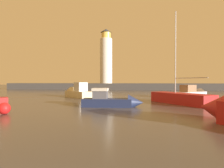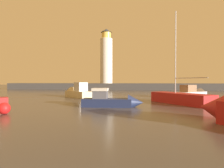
{
  "view_description": "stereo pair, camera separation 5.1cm",
  "coord_description": "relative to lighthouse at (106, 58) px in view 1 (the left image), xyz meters",
  "views": [
    {
      "loc": [
        3.57,
        -1.81,
        2.81
      ],
      "look_at": [
        0.08,
        22.61,
        2.44
      ],
      "focal_mm": 30.96,
      "sensor_mm": 36.0,
      "label": 1
    },
    {
      "loc": [
        3.62,
        -1.8,
        2.81
      ],
      "look_at": [
        0.08,
        22.61,
        2.44
      ],
      "focal_mm": 30.96,
      "sensor_mm": 36.0,
      "label": 2
    }
  ],
  "objects": [
    {
      "name": "breakwater",
      "position": [
        7.49,
        0.0,
        -9.61
      ],
      "size": [
        83.74,
        5.23,
        2.07
      ],
      "primitive_type": "cube",
      "color": "#423F3D",
      "rests_on": "ground_plane"
    },
    {
      "name": "lighthouse",
      "position": [
        0.0,
        0.0,
        0.0
      ],
      "size": [
        4.03,
        4.03,
        18.1
      ],
      "color": "silver",
      "rests_on": "breakwater"
    },
    {
      "name": "motorboat_2",
      "position": [
        -0.16,
        -30.47,
        -9.89
      ],
      "size": [
        7.37,
        7.1,
        3.16
      ],
      "color": "beige",
      "rests_on": "ground_plane"
    },
    {
      "name": "motorboat_3",
      "position": [
        8.38,
        -42.46,
        -10.02
      ],
      "size": [
        6.72,
        2.16,
        2.43
      ],
      "color": "#1E284C",
      "rests_on": "ground_plane"
    },
    {
      "name": "motorboat_4",
      "position": [
        20.13,
        -29.16,
        -9.92
      ],
      "size": [
        7.18,
        6.7,
        2.61
      ],
      "color": "silver",
      "rests_on": "ground_plane"
    },
    {
      "name": "sailboat_moored",
      "position": [
        16.07,
        -38.52,
        -9.95
      ],
      "size": [
        6.8,
        8.38,
        11.7
      ],
      "color": "#B21E1E",
      "rests_on": "ground_plane"
    },
    {
      "name": "ground_plane",
      "position": [
        7.49,
        -30.78,
        -10.64
      ],
      "size": [
        220.0,
        220.0,
        0.0
      ],
      "primitive_type": "plane",
      "color": "#4C4742"
    },
    {
      "name": "mooring_buoy",
      "position": [
        -0.25,
        -48.57,
        -10.15
      ],
      "size": [
        0.99,
        0.99,
        0.99
      ],
      "primitive_type": "sphere",
      "color": "red",
      "rests_on": "ground_plane"
    }
  ]
}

